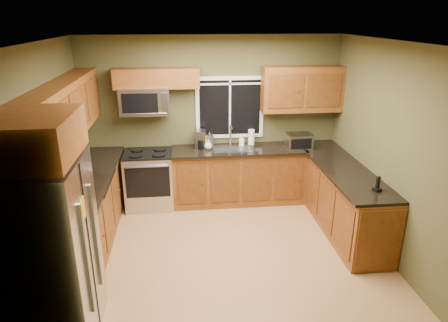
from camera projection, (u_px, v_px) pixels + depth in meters
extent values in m
plane|color=#A57848|center=(223.00, 250.00, 5.38)|extent=(4.20, 4.20, 0.00)
plane|color=white|center=(223.00, 42.00, 4.45)|extent=(4.20, 4.20, 0.00)
plane|color=#4B4928|center=(212.00, 120.00, 6.59)|extent=(4.20, 0.00, 4.20)
plane|color=#4B4928|center=(246.00, 229.00, 3.23)|extent=(4.20, 0.00, 4.20)
plane|color=#4B4928|center=(46.00, 162.00, 4.70)|extent=(0.00, 3.60, 3.60)
plane|color=#4B4928|center=(385.00, 150.00, 5.12)|extent=(0.00, 3.60, 3.60)
cube|color=white|center=(230.00, 108.00, 6.54)|extent=(1.12, 0.03, 1.02)
cube|color=black|center=(230.00, 108.00, 6.53)|extent=(1.00, 0.01, 0.90)
cube|color=white|center=(230.00, 108.00, 6.53)|extent=(0.03, 0.01, 0.90)
cube|color=white|center=(230.00, 84.00, 6.39)|extent=(1.00, 0.01, 0.03)
cube|color=brown|center=(90.00, 210.00, 5.49)|extent=(0.60, 2.65, 0.90)
cube|color=black|center=(87.00, 179.00, 5.33)|extent=(0.65, 2.65, 0.04)
cube|color=brown|center=(238.00, 176.00, 6.67)|extent=(2.17, 0.60, 0.90)
cube|color=black|center=(239.00, 150.00, 6.48)|extent=(2.17, 0.65, 0.04)
cube|color=brown|center=(340.00, 196.00, 5.92)|extent=(0.60, 2.50, 0.90)
cube|color=#613111|center=(380.00, 241.00, 4.74)|extent=(0.56, 0.02, 0.82)
cube|color=black|center=(341.00, 167.00, 5.75)|extent=(0.65, 2.50, 0.04)
cube|color=brown|center=(65.00, 110.00, 4.99)|extent=(0.33, 2.65, 0.72)
cube|color=brown|center=(157.00, 78.00, 6.11)|extent=(1.30, 0.33, 0.30)
cube|color=brown|center=(302.00, 89.00, 6.41)|extent=(1.30, 0.33, 0.72)
cube|color=brown|center=(30.00, 138.00, 3.29)|extent=(0.72, 0.90, 0.38)
cube|color=#B7B7BC|center=(51.00, 255.00, 3.68)|extent=(0.72, 0.90, 1.80)
cube|color=slate|center=(86.00, 260.00, 3.52)|extent=(0.03, 0.04, 1.10)
cube|color=slate|center=(95.00, 237.00, 3.89)|extent=(0.03, 0.04, 1.10)
cube|color=black|center=(91.00, 252.00, 3.72)|extent=(0.01, 0.02, 1.78)
cube|color=orange|center=(83.00, 209.00, 3.45)|extent=(0.01, 0.14, 0.20)
cube|color=#B7B7BC|center=(150.00, 180.00, 6.50)|extent=(0.76, 0.65, 0.90)
cube|color=black|center=(148.00, 154.00, 6.34)|extent=(0.76, 0.64, 0.03)
cube|color=black|center=(148.00, 182.00, 6.15)|extent=(0.68, 0.02, 0.50)
cylinder|color=slate|center=(146.00, 167.00, 6.04)|extent=(0.64, 0.04, 0.04)
cylinder|color=black|center=(135.00, 156.00, 6.18)|extent=(0.20, 0.20, 0.01)
cylinder|color=black|center=(159.00, 155.00, 6.22)|extent=(0.20, 0.20, 0.01)
cylinder|color=black|center=(137.00, 150.00, 6.44)|extent=(0.20, 0.20, 0.01)
cylinder|color=black|center=(159.00, 149.00, 6.48)|extent=(0.20, 0.20, 0.01)
cube|color=#B7B7BC|center=(145.00, 101.00, 6.18)|extent=(0.76, 0.38, 0.42)
cube|color=black|center=(140.00, 103.00, 5.99)|extent=(0.54, 0.01, 0.30)
cube|color=slate|center=(165.00, 103.00, 6.03)|extent=(0.10, 0.01, 0.30)
cylinder|color=slate|center=(145.00, 114.00, 6.04)|extent=(0.66, 0.02, 0.02)
cube|color=slate|center=(232.00, 149.00, 6.47)|extent=(0.60, 0.42, 0.02)
cylinder|color=#B7B7BC|center=(230.00, 135.00, 6.59)|extent=(0.03, 0.03, 0.34)
cylinder|color=#B7B7BC|center=(231.00, 127.00, 6.46)|extent=(0.03, 0.18, 0.03)
cube|color=#B7B7BC|center=(299.00, 141.00, 6.43)|extent=(0.42, 0.32, 0.25)
cube|color=black|center=(301.00, 144.00, 6.29)|extent=(0.34, 0.03, 0.17)
cube|color=slate|center=(201.00, 139.00, 6.48)|extent=(0.20, 0.23, 0.29)
cylinder|color=black|center=(201.00, 144.00, 6.43)|extent=(0.12, 0.12, 0.15)
cylinder|color=#B7B7BC|center=(210.00, 140.00, 6.55)|extent=(0.15, 0.15, 0.21)
cone|color=black|center=(209.00, 133.00, 6.51)|extent=(0.10, 0.10, 0.06)
cylinder|color=white|center=(251.00, 137.00, 6.64)|extent=(0.11, 0.11, 0.25)
cylinder|color=slate|center=(251.00, 129.00, 6.60)|extent=(0.02, 0.02, 0.04)
imported|color=orange|center=(204.00, 140.00, 6.46)|extent=(0.13, 0.13, 0.28)
imported|color=white|center=(242.00, 141.00, 6.60)|extent=(0.08, 0.08, 0.17)
imported|color=white|center=(208.00, 145.00, 6.42)|extent=(0.14, 0.14, 0.16)
cube|color=black|center=(377.00, 189.00, 4.92)|extent=(0.11, 0.11, 0.04)
cube|color=black|center=(378.00, 182.00, 4.88)|extent=(0.05, 0.04, 0.15)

